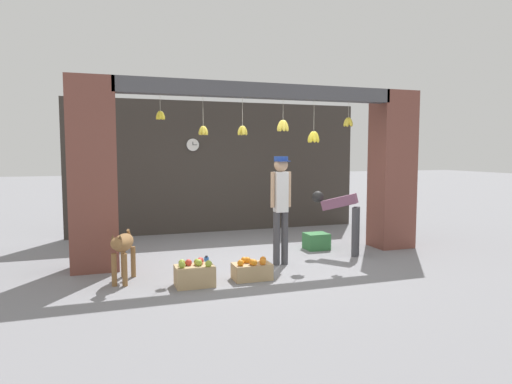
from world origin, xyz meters
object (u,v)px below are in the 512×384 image
shopkeeper (281,200)px  fruit_crate_apples (195,274)px  wall_clock (193,145)px  produce_box_green (316,241)px  fruit_crate_oranges (252,270)px  water_bottle (207,264)px  dog (123,247)px  worker_stooping (342,213)px

shopkeeper → fruit_crate_apples: 1.91m
shopkeeper → wall_clock: 3.51m
wall_clock → produce_box_green: bearing=-52.8°
fruit_crate_apples → fruit_crate_oranges: bearing=3.6°
shopkeeper → water_bottle: bearing=1.4°
fruit_crate_oranges → water_bottle: 0.84m
dog → fruit_crate_oranges: bearing=93.5°
wall_clock → shopkeeper: bearing=-76.6°
shopkeeper → water_bottle: shopkeeper is taller
produce_box_green → dog: bearing=-162.7°
water_bottle → shopkeeper: bearing=0.5°
shopkeeper → produce_box_green: bearing=-140.0°
dog → fruit_crate_apples: bearing=79.0°
fruit_crate_apples → produce_box_green: (2.60, 1.59, -0.01)m
worker_stooping → wall_clock: bearing=77.1°
produce_box_green → wall_clock: wall_clock is taller
shopkeeper → produce_box_green: (1.06, 0.86, -0.89)m
worker_stooping → wall_clock: (-2.07, 2.97, 1.22)m
produce_box_green → water_bottle: size_ratio=1.80×
fruit_crate_apples → shopkeeper: bearing=25.2°
dog → fruit_crate_apples: dog is taller
worker_stooping → wall_clock: 3.82m
fruit_crate_oranges → produce_box_green: fruit_crate_oranges is taller
dog → fruit_crate_apples: (0.91, -0.50, -0.34)m
shopkeeper → fruit_crate_oranges: (-0.71, -0.67, -0.91)m
fruit_crate_apples → water_bottle: 0.78m
fruit_crate_apples → wall_clock: size_ratio=1.79×
dog → fruit_crate_apples: size_ratio=1.64×
dog → shopkeeper: shopkeeper is taller
worker_stooping → fruit_crate_apples: size_ratio=2.15×
worker_stooping → wall_clock: wall_clock is taller
dog → fruit_crate_oranges: 1.83m
wall_clock → fruit_crate_apples: bearing=-100.7°
fruit_crate_apples → water_bottle: size_ratio=2.22×
fruit_crate_apples → produce_box_green: 3.05m
worker_stooping → fruit_crate_apples: 3.07m
water_bottle → wall_clock: size_ratio=0.81×
dog → shopkeeper: bearing=113.1°
fruit_crate_oranges → water_bottle: bearing=127.8°
fruit_crate_apples → wall_clock: wall_clock is taller
shopkeeper → wall_clock: size_ratio=6.02×
dog → water_bottle: (1.23, 0.22, -0.39)m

